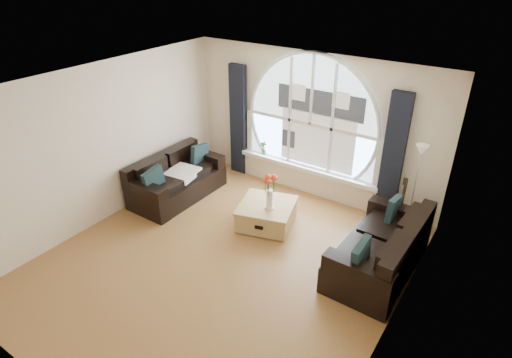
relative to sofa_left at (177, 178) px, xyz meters
name	(u,v)px	position (x,y,z in m)	size (l,w,h in m)	color
ground	(223,262)	(1.95, -1.10, -0.40)	(5.00, 5.50, 0.01)	brown
ceiling	(215,90)	(1.95, -1.10, 2.30)	(5.00, 5.50, 0.01)	silver
wall_back	(312,126)	(1.95, 1.65, 0.95)	(5.00, 0.01, 2.70)	beige
wall_front	(33,307)	(1.95, -3.85, 0.95)	(5.00, 0.01, 2.70)	beige
wall_left	(102,145)	(-0.55, -1.10, 0.95)	(0.01, 5.50, 2.70)	beige
wall_right	(399,248)	(4.45, -1.10, 0.95)	(0.01, 5.50, 2.70)	beige
attic_slope	(386,159)	(4.15, -1.10, 1.95)	(0.92, 5.50, 0.72)	silver
arched_window	(312,112)	(1.95, 1.62, 1.23)	(2.60, 0.06, 2.15)	silver
window_sill	(306,168)	(1.95, 1.55, 0.11)	(2.90, 0.22, 0.08)	white
window_frame	(311,112)	(1.95, 1.59, 1.23)	(2.76, 0.08, 2.15)	white
neighbor_house	(318,120)	(2.10, 1.60, 1.10)	(1.70, 0.02, 1.50)	silver
curtain_left	(238,121)	(0.35, 1.53, 0.75)	(0.35, 0.12, 2.30)	black
curtain_right	(393,158)	(3.55, 1.53, 0.75)	(0.35, 0.12, 2.30)	black
sofa_left	(177,178)	(0.00, 0.00, 0.00)	(0.92, 1.85, 0.82)	black
sofa_right	(379,247)	(3.94, 0.06, 0.00)	(0.96, 1.93, 0.86)	black
coffee_chest	(267,213)	(1.94, 0.14, -0.18)	(0.91, 0.91, 0.44)	#AF8948
throw_blanket	(182,173)	(0.09, 0.05, 0.10)	(0.55, 0.55, 0.10)	silver
vase_flowers	(270,188)	(2.04, 0.06, 0.39)	(0.24, 0.24, 0.70)	white
floor_lamp	(414,191)	(4.03, 1.28, 0.40)	(0.24, 0.24, 1.60)	#B2B2B2
guitar	(402,204)	(3.90, 1.23, 0.13)	(0.36, 0.24, 1.06)	brown
potted_plant	(263,148)	(0.95, 1.55, 0.28)	(0.14, 0.10, 0.27)	#1E6023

